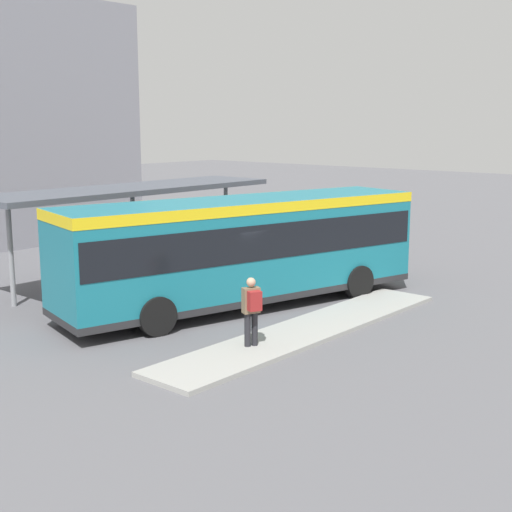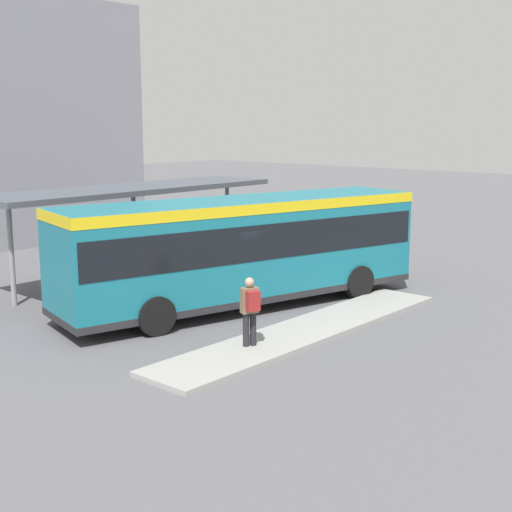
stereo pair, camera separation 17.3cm
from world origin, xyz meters
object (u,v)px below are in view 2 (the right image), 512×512
Objects in this scene: city_bus at (244,244)px; potted_planter_near_shelter at (88,288)px; bicycle_orange at (346,249)px; bicycle_blue at (363,251)px; pedestrian_waiting at (250,307)px; bicycle_black at (330,247)px.

city_bus reaches higher than potted_planter_near_shelter.
bicycle_orange is (8.45, 2.02, -1.51)m from city_bus.
bicycle_blue is 0.82m from bicycle_orange.
potted_planter_near_shelter reaches higher than bicycle_blue.
pedestrian_waiting is 1.01× the size of bicycle_black.
bicycle_blue is at bearing 22.46° from city_bus.
bicycle_blue is 1.64m from bicycle_black.
city_bus is 8.68m from bicycle_blue.
pedestrian_waiting reaches higher than potted_planter_near_shelter.
pedestrian_waiting is 0.96× the size of bicycle_orange.
bicycle_blue is at bearing -45.16° from pedestrian_waiting.
bicycle_black is 1.15× the size of potted_planter_near_shelter.
bicycle_blue is 1.22× the size of potted_planter_near_shelter.
city_bus is 6.62× the size of bicycle_blue.
potted_planter_near_shelter is at bearing -98.22° from bicycle_blue.
bicycle_orange is at bearing -176.06° from bicycle_black.
city_bus is 9.07m from bicycle_black.
bicycle_blue is at bearing -7.85° from potted_planter_near_shelter.
bicycle_black is 12.07m from potted_planter_near_shelter.
bicycle_black is (8.48, 2.84, -1.53)m from city_bus.
bicycle_orange is 1.06× the size of bicycle_black.
potted_planter_near_shelter is (-12.04, 0.84, 0.38)m from bicycle_orange.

